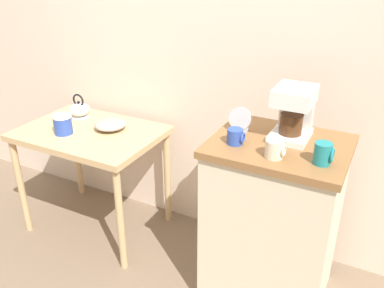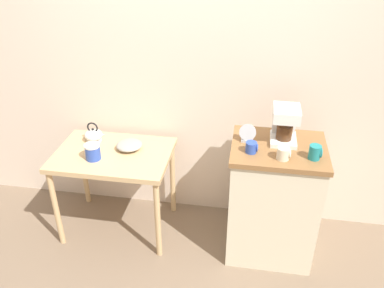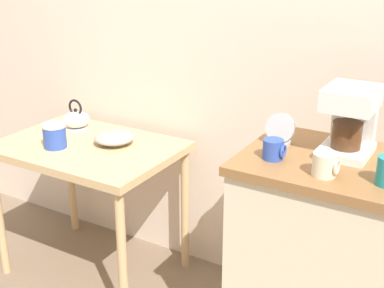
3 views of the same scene
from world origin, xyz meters
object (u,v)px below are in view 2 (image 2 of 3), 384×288
object	(u,v)px
bowl_stoneware	(129,145)
teakettle	(94,135)
mug_dark_teal	(315,152)
canister_enamel	(93,152)
mug_blue	(252,147)
coffee_maker	(285,122)
mug_small_cream	(283,154)
table_clock	(247,134)

from	to	relation	value
bowl_stoneware	teakettle	distance (m)	0.33
teakettle	mug_dark_teal	world-z (taller)	mug_dark_teal
bowl_stoneware	canister_enamel	size ratio (longest dim) A/B	1.64
teakettle	mug_blue	bearing A→B (deg)	-13.98
canister_enamel	mug_blue	distance (m)	1.18
coffee_maker	mug_dark_teal	world-z (taller)	coffee_maker
mug_small_cream	table_clock	distance (m)	0.31
canister_enamel	mug_dark_teal	xyz separation A→B (m)	(1.57, -0.07, 0.19)
mug_blue	mug_small_cream	distance (m)	0.21
canister_enamel	mug_dark_teal	world-z (taller)	mug_dark_teal
teakettle	coffee_maker	distance (m)	1.51
canister_enamel	table_clock	world-z (taller)	table_clock
canister_enamel	table_clock	xyz separation A→B (m)	(1.13, 0.10, 0.20)
mug_blue	bowl_stoneware	bearing A→B (deg)	166.01
bowl_stoneware	teakettle	size ratio (longest dim) A/B	1.15
mug_small_cream	table_clock	world-z (taller)	table_clock
teakettle	mug_small_cream	distance (m)	1.53
teakettle	mug_dark_teal	size ratio (longest dim) A/B	1.78
table_clock	canister_enamel	bearing A→B (deg)	-175.15
bowl_stoneware	table_clock	xyz separation A→B (m)	(0.91, -0.09, 0.23)
teakettle	table_clock	xyz separation A→B (m)	(1.23, -0.17, 0.21)
teakettle	mug_blue	world-z (taller)	mug_blue
bowl_stoneware	mug_small_cream	distance (m)	1.20
teakettle	mug_dark_teal	distance (m)	1.72
mug_blue	teakettle	bearing A→B (deg)	166.02
mug_blue	mug_dark_teal	bearing A→B (deg)	-2.13
bowl_stoneware	coffee_maker	distance (m)	1.20
mug_dark_teal	canister_enamel	bearing A→B (deg)	177.61
bowl_stoneware	canister_enamel	bearing A→B (deg)	-140.49
mug_dark_teal	mug_blue	bearing A→B (deg)	177.87
coffee_maker	mug_small_cream	xyz separation A→B (m)	(-0.01, -0.26, -0.10)
canister_enamel	coffee_maker	size ratio (longest dim) A/B	0.47
bowl_stoneware	canister_enamel	world-z (taller)	canister_enamel
bowl_stoneware	mug_dark_teal	xyz separation A→B (m)	(1.35, -0.25, 0.22)
mug_small_cream	mug_blue	bearing A→B (deg)	166.02
coffee_maker	mug_small_cream	bearing A→B (deg)	-91.89
bowl_stoneware	teakettle	xyz separation A→B (m)	(-0.32, 0.08, 0.02)
canister_enamel	coffee_maker	xyz separation A→B (m)	(1.38, 0.16, 0.28)
mug_small_cream	table_clock	xyz separation A→B (m)	(-0.24, 0.20, 0.02)
mug_blue	mug_small_cream	world-z (taller)	mug_small_cream
table_clock	mug_blue	bearing A→B (deg)	-76.67
bowl_stoneware	mug_small_cream	xyz separation A→B (m)	(1.15, -0.29, 0.21)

